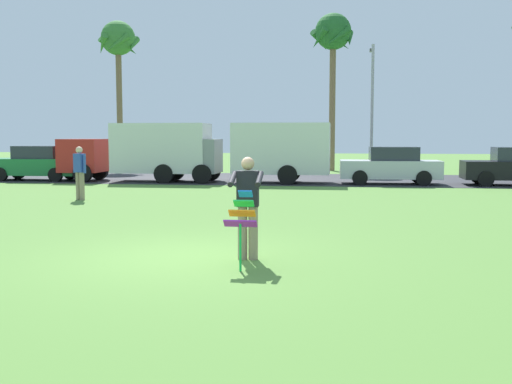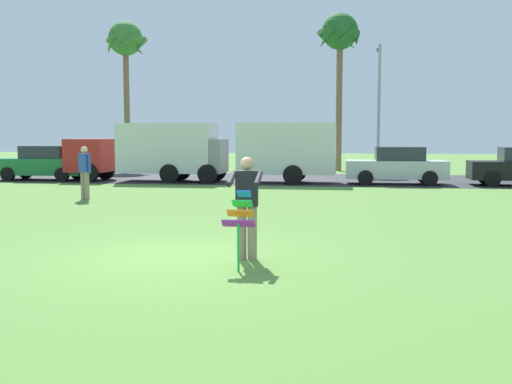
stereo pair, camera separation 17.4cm
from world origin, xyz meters
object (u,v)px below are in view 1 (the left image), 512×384
(kite_held, at_px, (242,217))
(person_walker_near, at_px, (80,171))
(parked_car_green, at_px, (37,164))
(palm_tree_left_near, at_px, (118,45))
(person_kite_flyer, at_px, (248,204))
(streetlight_pole, at_px, (372,100))
(parked_truck_red_cab, at_px, (144,150))
(parked_truck_grey_van, at_px, (263,151))
(palm_tree_right_near, at_px, (333,39))
(parked_car_silver, at_px, (391,166))

(kite_held, xyz_separation_m, person_walker_near, (-6.82, 9.25, 0.10))
(parked_car_green, bearing_deg, palm_tree_left_near, 88.32)
(person_walker_near, bearing_deg, parked_car_green, 125.82)
(person_kite_flyer, relative_size, palm_tree_left_near, 0.19)
(streetlight_pole, bearing_deg, person_walker_near, -123.35)
(person_kite_flyer, relative_size, person_walker_near, 1.00)
(person_kite_flyer, bearing_deg, kite_held, -88.35)
(kite_held, xyz_separation_m, parked_truck_red_cab, (-7.23, 17.01, 0.58))
(person_kite_flyer, relative_size, kite_held, 1.42)
(person_kite_flyer, height_order, parked_truck_grey_van, parked_truck_grey_van)
(streetlight_pole, distance_m, person_walker_near, 18.58)
(parked_truck_grey_van, distance_m, palm_tree_right_near, 11.86)
(parked_truck_grey_van, relative_size, streetlight_pole, 0.96)
(kite_held, height_order, palm_tree_left_near, palm_tree_left_near)
(person_kite_flyer, distance_m, kite_held, 0.73)
(parked_truck_red_cab, bearing_deg, parked_car_silver, 0.00)
(parked_car_green, height_order, parked_car_silver, same)
(parked_truck_red_cab, bearing_deg, palm_tree_right_near, 49.26)
(person_kite_flyer, relative_size, parked_truck_red_cab, 0.26)
(palm_tree_left_near, relative_size, palm_tree_right_near, 1.00)
(kite_held, height_order, parked_car_green, parked_car_green)
(parked_truck_grey_van, bearing_deg, person_walker_near, -122.75)
(streetlight_pole, bearing_deg, kite_held, -97.56)
(kite_held, bearing_deg, person_walker_near, 126.38)
(parked_truck_grey_van, xyz_separation_m, streetlight_pole, (5.08, 7.55, 2.59))
(palm_tree_left_near, distance_m, palm_tree_right_near, 13.20)
(palm_tree_right_near, bearing_deg, parked_truck_grey_van, -106.74)
(parked_truck_red_cab, bearing_deg, streetlight_pole, 35.74)
(parked_truck_red_cab, xyz_separation_m, parked_car_silver, (10.92, 0.00, -0.64))
(parked_car_green, height_order, parked_truck_red_cab, parked_truck_red_cab)
(parked_car_silver, bearing_deg, person_walker_near, -143.56)
(parked_truck_red_cab, height_order, parked_car_silver, parked_truck_red_cab)
(parked_car_green, height_order, palm_tree_left_near, palm_tree_left_near)
(parked_truck_red_cab, distance_m, person_walker_near, 7.78)
(person_kite_flyer, bearing_deg, palm_tree_left_near, 114.67)
(parked_car_green, xyz_separation_m, palm_tree_right_near, (13.49, 9.64, 6.91))
(parked_truck_grey_van, height_order, person_walker_near, parked_truck_grey_van)
(palm_tree_right_near, bearing_deg, streetlight_pole, -43.78)
(palm_tree_left_near, bearing_deg, parked_truck_grey_van, -44.31)
(parked_car_silver, bearing_deg, parked_truck_red_cab, -180.00)
(person_walker_near, bearing_deg, parked_truck_red_cab, 93.09)
(parked_truck_grey_van, height_order, parked_car_silver, parked_truck_grey_van)
(kite_held, xyz_separation_m, streetlight_pole, (3.26, 24.56, 3.17))
(parked_car_green, bearing_deg, parked_truck_grey_van, -0.00)
(kite_held, distance_m, parked_truck_red_cab, 18.49)
(kite_held, distance_m, parked_car_green, 21.06)
(parked_truck_red_cab, height_order, streetlight_pole, streetlight_pole)
(parked_car_silver, xyz_separation_m, person_walker_near, (-10.50, -7.76, 0.16))
(person_kite_flyer, xyz_separation_m, parked_car_silver, (3.71, 16.29, -0.18))
(parked_car_green, xyz_separation_m, parked_car_silver, (16.10, -0.00, 0.00))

